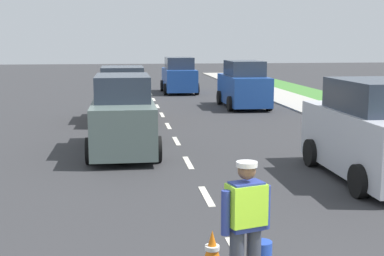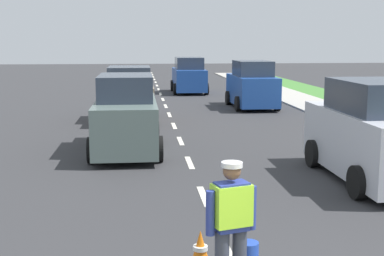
{
  "view_description": "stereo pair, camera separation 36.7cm",
  "coord_description": "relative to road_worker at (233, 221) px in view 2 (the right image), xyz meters",
  "views": [
    {
      "loc": [
        -1.63,
        -4.46,
        3.1
      ],
      "look_at": [
        -0.05,
        7.55,
        1.1
      ],
      "focal_mm": 49.41,
      "sensor_mm": 36.0,
      "label": 1
    },
    {
      "loc": [
        -1.27,
        -4.51,
        3.1
      ],
      "look_at": [
        -0.05,
        7.55,
        1.1
      ],
      "focal_mm": 49.41,
      "sensor_mm": 36.0,
      "label": 2
    }
  ],
  "objects": [
    {
      "name": "road_worker",
      "position": [
        0.0,
        0.0,
        0.0
      ],
      "size": [
        0.71,
        0.51,
        1.67
      ],
      "color": "#383D4C",
      "rests_on": "ground"
    },
    {
      "name": "traffic_cone_near",
      "position": [
        -0.32,
        0.65,
        -0.65
      ],
      "size": [
        0.36,
        0.36,
        0.58
      ],
      "color": "black",
      "rests_on": "ground"
    },
    {
      "name": "car_oncoming_lead",
      "position": [
        -1.49,
        8.72,
        0.08
      ],
      "size": [
        1.93,
        4.38,
        2.17
      ],
      "color": "slate",
      "rests_on": "ground"
    },
    {
      "name": "ground_plane",
      "position": [
        0.15,
        19.42,
        -0.93
      ],
      "size": [
        96.0,
        96.0,
        0.0
      ],
      "primitive_type": "plane",
      "color": "#333335"
    },
    {
      "name": "car_outgoing_far",
      "position": [
        1.9,
        25.64,
        0.06
      ],
      "size": [
        2.05,
        4.03,
        2.14
      ],
      "color": "#1E4799",
      "rests_on": "ground"
    },
    {
      "name": "car_parked_curbside",
      "position": [
        4.05,
        4.98,
        0.12
      ],
      "size": [
        1.99,
        4.4,
        2.26
      ],
      "color": "silver",
      "rests_on": "ground"
    },
    {
      "name": "lane_center_line",
      "position": [
        0.15,
        23.62,
        -0.93
      ],
      "size": [
        0.14,
        46.4,
        0.01
      ],
      "color": "silver",
      "rests_on": "ground"
    },
    {
      "name": "car_oncoming_second",
      "position": [
        -1.48,
        14.67,
        0.05
      ],
      "size": [
        2.09,
        4.04,
        2.12
      ],
      "color": "gray",
      "rests_on": "ground"
    },
    {
      "name": "car_parked_far",
      "position": [
        4.16,
        18.2,
        0.09
      ],
      "size": [
        2.0,
        4.16,
        2.2
      ],
      "color": "#1E4799",
      "rests_on": "ground"
    }
  ]
}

